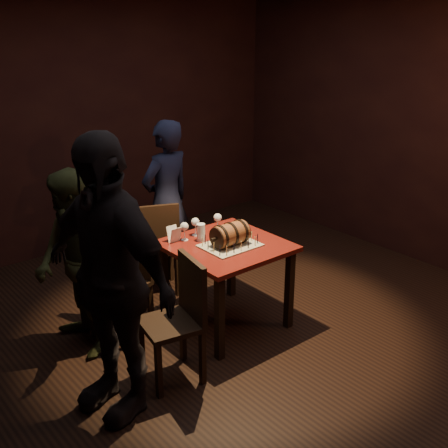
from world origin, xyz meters
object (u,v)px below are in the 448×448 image
at_px(person_left_rear, 76,265).
at_px(wine_glass_left, 184,227).
at_px(pub_table, 226,256).
at_px(chair_left_rear, 126,274).
at_px(pint_of_ale, 201,233).
at_px(barrel_cake, 230,234).
at_px(person_left_front, 108,279).
at_px(person_back, 167,201).
at_px(chair_back, 157,243).
at_px(wine_glass_right, 218,218).
at_px(wine_glass_mid, 195,223).
at_px(chair_left_front, 180,313).

bearing_deg(person_left_rear, wine_glass_left, 83.82).
xyz_separation_m(pub_table, wine_glass_left, (-0.22, 0.28, 0.23)).
bearing_deg(chair_left_rear, pint_of_ale, -24.31).
xyz_separation_m(barrel_cake, person_left_front, (-1.26, -0.30, 0.10)).
height_order(wine_glass_left, person_back, person_back).
bearing_deg(pub_table, chair_left_rear, 147.35).
height_order(chair_left_rear, person_left_rear, person_left_rear).
relative_size(chair_back, person_back, 0.58).
height_order(chair_back, person_left_rear, person_left_rear).
relative_size(wine_glass_right, chair_left_rear, 0.17).
bearing_deg(chair_left_rear, wine_glass_mid, -12.69).
relative_size(barrel_cake, wine_glass_right, 2.16).
bearing_deg(pub_table, barrel_cake, -97.02).
bearing_deg(wine_glass_mid, person_back, 72.83).
distance_m(person_left_rear, person_left_front, 0.82).
distance_m(wine_glass_left, person_left_front, 1.23).
bearing_deg(pint_of_ale, wine_glass_mid, 74.45).
distance_m(pint_of_ale, chair_left_front, 0.87).
bearing_deg(person_back, person_left_front, 36.76).
relative_size(barrel_cake, person_left_rear, 0.23).
distance_m(wine_glass_mid, wine_glass_right, 0.22).
xyz_separation_m(pub_table, chair_left_rear, (-0.70, 0.45, -0.12)).
relative_size(wine_glass_left, wine_glass_mid, 1.00).
bearing_deg(wine_glass_right, chair_left_rear, 168.13).
distance_m(pub_table, chair_left_rear, 0.84).
bearing_deg(wine_glass_left, barrel_cake, -57.96).
relative_size(chair_back, chair_left_front, 1.00).
xyz_separation_m(pub_table, person_back, (0.17, 1.12, 0.16)).
distance_m(wine_glass_mid, person_back, 0.85).
relative_size(chair_left_front, person_left_rear, 0.63).
height_order(barrel_cake, person_back, person_back).
bearing_deg(chair_back, chair_left_rear, -144.90).
height_order(pub_table, wine_glass_right, wine_glass_right).
xyz_separation_m(chair_left_rear, person_back, (0.87, 0.67, 0.28)).
bearing_deg(person_left_rear, chair_back, 115.41).
height_order(barrel_cake, wine_glass_mid, barrel_cake).
bearing_deg(barrel_cake, pint_of_ale, 114.49).
height_order(pint_of_ale, person_back, person_back).
relative_size(person_left_rear, person_left_front, 0.77).
relative_size(chair_left_rear, chair_left_front, 1.00).
bearing_deg(wine_glass_mid, chair_back, 96.69).
bearing_deg(person_left_front, pint_of_ale, 103.66).
height_order(chair_left_front, person_back, person_back).
xyz_separation_m(wine_glass_right, person_left_rear, (-1.27, 0.15, -0.13)).
bearing_deg(person_left_rear, person_left_front, -6.87).
bearing_deg(person_left_rear, wine_glass_right, 85.94).
relative_size(pub_table, barrel_cake, 2.59).
height_order(chair_back, chair_left_front, same).
distance_m(wine_glass_left, person_back, 0.93).
bearing_deg(chair_left_front, wine_glass_right, 36.53).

